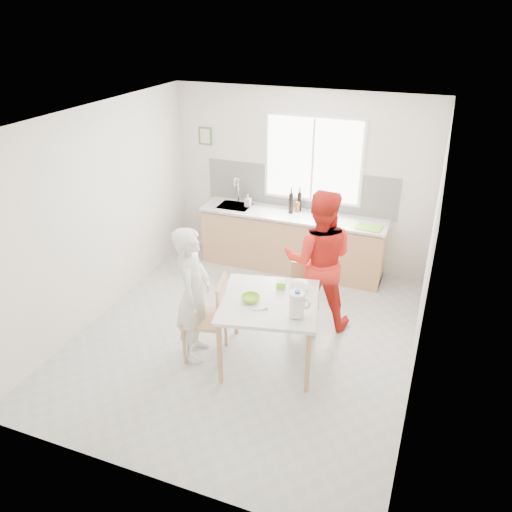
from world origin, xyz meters
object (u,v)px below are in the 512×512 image
(chair_far, at_px, (304,293))
(milk_jug, at_px, (297,304))
(bowl_white, at_px, (298,289))
(wine_bottle_b, at_px, (299,202))
(person_red, at_px, (319,260))
(person_white, at_px, (193,294))
(dining_table, at_px, (269,307))
(chair_left, at_px, (211,315))
(wine_bottle_a, at_px, (291,203))
(bowl_green, at_px, (251,299))

(chair_far, height_order, milk_jug, milk_jug)
(bowl_white, xyz_separation_m, wine_bottle_b, (-0.62, 2.13, 0.22))
(chair_far, bearing_deg, person_red, 19.74)
(chair_far, distance_m, person_red, 0.48)
(person_red, bearing_deg, person_white, 32.43)
(dining_table, bearing_deg, person_white, -167.72)
(dining_table, height_order, milk_jug, milk_jug)
(person_red, distance_m, milk_jug, 1.17)
(person_red, distance_m, wine_bottle_b, 1.64)
(chair_left, xyz_separation_m, chair_far, (0.83, 1.01, -0.10))
(chair_left, xyz_separation_m, wine_bottle_a, (0.19, 2.46, 0.52))
(person_white, distance_m, person_red, 1.62)
(person_red, bearing_deg, wine_bottle_b, -77.36)
(chair_left, bearing_deg, chair_far, 128.49)
(person_red, height_order, wine_bottle_a, person_red)
(person_white, xyz_separation_m, milk_jug, (1.22, -0.02, 0.16))
(chair_left, relative_size, chair_far, 1.21)
(chair_left, height_order, person_white, person_white)
(chair_left, xyz_separation_m, wine_bottle_b, (0.28, 2.58, 0.51))
(chair_far, distance_m, person_white, 1.50)
(dining_table, relative_size, wine_bottle_a, 3.97)
(person_white, bearing_deg, dining_table, -90.00)
(person_white, height_order, wine_bottle_b, person_white)
(dining_table, bearing_deg, person_red, 72.02)
(wine_bottle_a, bearing_deg, dining_table, -78.46)
(chair_left, relative_size, milk_jug, 3.48)
(dining_table, bearing_deg, milk_jug, -28.62)
(chair_far, xyz_separation_m, bowl_white, (0.07, -0.56, 0.39))
(bowl_green, bearing_deg, chair_far, 69.78)
(person_white, bearing_deg, milk_jug, -103.33)
(chair_left, bearing_deg, bowl_green, 83.97)
(milk_jug, bearing_deg, wine_bottle_a, 96.35)
(chair_far, bearing_deg, chair_left, -141.51)
(dining_table, distance_m, chair_left, 0.70)
(dining_table, height_order, bowl_green, bowl_green)
(dining_table, distance_m, bowl_white, 0.41)
(person_white, distance_m, bowl_white, 1.19)
(person_red, height_order, bowl_green, person_red)
(bowl_white, relative_size, wine_bottle_b, 0.73)
(bowl_green, distance_m, bowl_white, 0.58)
(dining_table, height_order, chair_far, chair_far)
(person_red, bearing_deg, wine_bottle_a, -72.27)
(dining_table, relative_size, bowl_white, 5.78)
(bowl_green, bearing_deg, chair_left, -173.75)
(dining_table, height_order, person_white, person_white)
(bowl_green, xyz_separation_m, bowl_white, (0.42, 0.40, -0.01))
(chair_far, bearing_deg, wine_bottle_b, 96.91)
(wine_bottle_a, bearing_deg, chair_left, -94.30)
(milk_jug, relative_size, wine_bottle_a, 0.91)
(chair_left, relative_size, person_white, 0.62)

